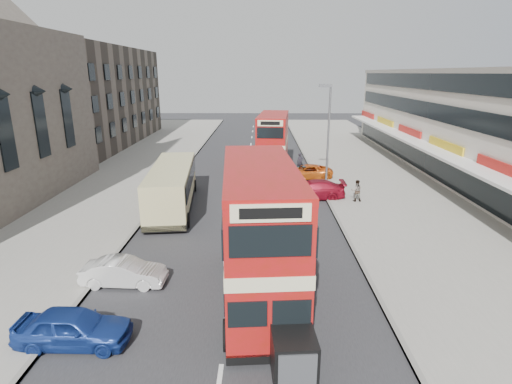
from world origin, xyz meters
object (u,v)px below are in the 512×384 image
(bus_second, at_px, (273,142))
(coach, at_px, (172,185))
(car_left_near, at_px, (73,327))
(cyclist, at_px, (300,168))
(street_lamp, at_px, (328,128))
(bus_main, at_px, (260,234))
(car_right_b, at_px, (307,172))
(pedestrian_near, at_px, (356,190))
(car_right_a, at_px, (313,190))
(car_left_front, at_px, (124,272))

(bus_second, bearing_deg, coach, 62.62)
(coach, distance_m, car_left_near, 14.60)
(coach, height_order, cyclist, coach)
(street_lamp, height_order, coach, street_lamp)
(bus_main, bearing_deg, car_left_near, 21.32)
(car_right_b, height_order, pedestrian_near, pedestrian_near)
(car_left_near, bearing_deg, bus_main, -63.86)
(car_right_b, bearing_deg, bus_second, -141.22)
(bus_main, height_order, car_right_a, bus_main)
(car_right_a, relative_size, cyclist, 2.36)
(coach, distance_m, pedestrian_near, 12.90)
(pedestrian_near, distance_m, cyclist, 8.86)
(car_right_b, distance_m, cyclist, 1.46)
(street_lamp, distance_m, bus_main, 17.94)
(car_right_a, bearing_deg, street_lamp, 157.61)
(car_left_near, xyz_separation_m, cyclist, (9.95, 23.92, 0.01))
(coach, distance_m, car_right_a, 10.16)
(coach, xyz_separation_m, pedestrian_near, (12.83, 1.10, -0.65))
(street_lamp, distance_m, car_left_near, 23.54)
(street_lamp, distance_m, cyclist, 5.90)
(car_left_front, bearing_deg, coach, 2.39)
(car_right_a, bearing_deg, coach, -76.85)
(coach, height_order, car_right_b, coach)
(car_left_front, bearing_deg, bus_main, -97.72)
(street_lamp, xyz_separation_m, bus_second, (-4.09, 5.67, -2.09))
(bus_second, distance_m, coach, 13.32)
(bus_main, distance_m, car_left_front, 6.45)
(cyclist, bearing_deg, pedestrian_near, -75.87)
(street_lamp, relative_size, car_left_front, 2.24)
(car_left_near, height_order, pedestrian_near, pedestrian_near)
(car_left_front, bearing_deg, car_right_a, -35.65)
(coach, distance_m, car_right_b, 12.90)
(car_left_near, xyz_separation_m, car_right_a, (10.21, 16.73, 0.02))
(street_lamp, xyz_separation_m, cyclist, (-1.69, 3.88, -4.12))
(bus_main, xyz_separation_m, bus_second, (1.21, 22.71, -0.16))
(street_lamp, bearing_deg, car_left_front, -125.11)
(bus_main, bearing_deg, car_left_front, -13.95)
(car_right_a, xyz_separation_m, car_right_b, (0.22, 5.81, -0.07))
(coach, xyz_separation_m, car_right_b, (10.10, 7.97, -0.97))
(street_lamp, height_order, bus_second, street_lamp)
(car_right_b, height_order, cyclist, cyclist)
(cyclist, bearing_deg, bus_main, -107.00)
(coach, xyz_separation_m, car_left_front, (0.05, -10.53, -0.99))
(street_lamp, distance_m, coach, 12.96)
(car_right_a, bearing_deg, pedestrian_near, 70.96)
(street_lamp, relative_size, bus_second, 0.86)
(car_left_near, height_order, cyclist, cyclist)
(bus_second, bearing_deg, pedestrian_near, 124.75)
(bus_main, distance_m, cyclist, 21.33)
(cyclist, bearing_deg, car_right_b, -77.71)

